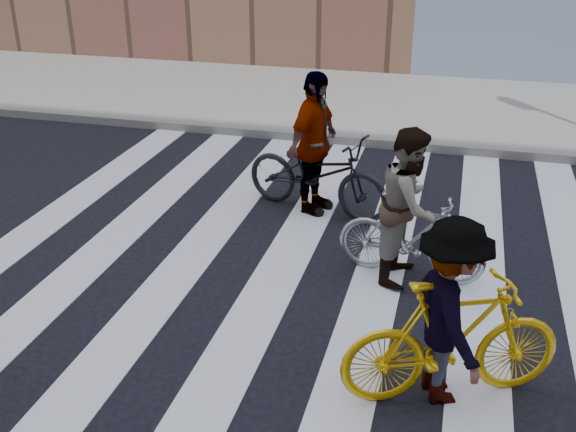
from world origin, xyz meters
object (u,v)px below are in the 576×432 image
at_px(bike_silver_mid, 411,237).
at_px(rider_rear, 314,144).
at_px(bike_dark_rear, 317,173).
at_px(rider_right, 449,312).
at_px(rider_mid, 409,205).
at_px(bike_yellow_right, 453,340).

relative_size(bike_silver_mid, rider_rear, 0.86).
distance_m(bike_dark_rear, rider_right, 3.88).
xyz_separation_m(bike_dark_rear, rider_mid, (1.34, -1.46, 0.32)).
bearing_deg(rider_right, bike_silver_mid, -9.75).
height_order(bike_silver_mid, rider_mid, rider_mid).
height_order(bike_dark_rear, rider_mid, rider_mid).
xyz_separation_m(bike_yellow_right, bike_dark_rear, (-1.90, 3.40, -0.02)).
bearing_deg(rider_mid, bike_silver_mid, -82.49).
height_order(bike_yellow_right, rider_rear, rider_rear).
height_order(rider_right, rider_rear, rider_rear).
height_order(rider_mid, rider_right, rider_mid).
bearing_deg(rider_right, bike_dark_rear, 5.42).
height_order(rider_mid, rider_rear, rider_rear).
height_order(bike_silver_mid, bike_yellow_right, bike_yellow_right).
bearing_deg(bike_silver_mid, bike_dark_rear, 51.06).
relative_size(rider_right, rider_rear, 0.86).
xyz_separation_m(bike_yellow_right, rider_mid, (-0.56, 1.94, 0.30)).
bearing_deg(rider_mid, rider_right, -157.77).
bearing_deg(bike_yellow_right, rider_mid, -6.99).
xyz_separation_m(bike_silver_mid, bike_dark_rear, (-1.39, 1.46, 0.05)).
relative_size(bike_silver_mid, rider_mid, 0.95).
bearing_deg(bike_silver_mid, rider_right, -159.16).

